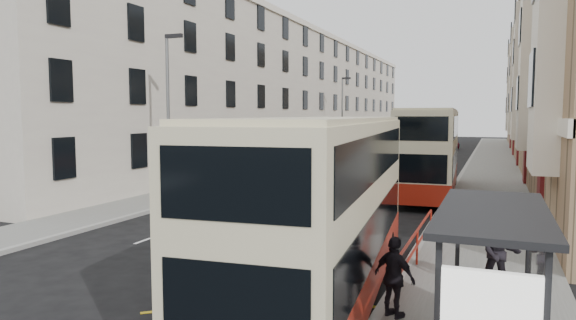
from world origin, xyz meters
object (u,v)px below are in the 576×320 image
at_px(pedestrian_far, 395,277).
at_px(bus_shelter, 502,260).
at_px(street_lamp_near, 169,109).
at_px(double_decker_rear, 430,152).
at_px(street_lamp_far, 343,112).
at_px(car_silver, 390,142).
at_px(pedestrian_mid, 500,253).
at_px(double_decker_front, 325,209).
at_px(white_van, 359,151).
at_px(car_red, 449,144).
at_px(car_dark, 402,138).

bearing_deg(pedestrian_far, bus_shelter, 160.89).
bearing_deg(bus_shelter, street_lamp_near, 139.86).
relative_size(street_lamp_near, double_decker_rear, 0.68).
height_order(street_lamp_far, car_silver, street_lamp_far).
xyz_separation_m(bus_shelter, pedestrian_mid, (0.04, 4.58, -1.04)).
distance_m(pedestrian_far, car_silver, 58.71).
bearing_deg(pedestrian_far, double_decker_front, 6.41).
bearing_deg(double_decker_rear, white_van, 110.39).
distance_m(street_lamp_far, car_silver, 17.87).
bearing_deg(car_silver, white_van, -109.38).
bearing_deg(car_red, street_lamp_far, 65.95).
distance_m(street_lamp_far, white_van, 4.32).
relative_size(pedestrian_mid, pedestrian_far, 1.11).
xyz_separation_m(street_lamp_far, pedestrian_mid, (14.73, -37.81, -3.54)).
xyz_separation_m(double_decker_front, pedestrian_far, (1.73, -0.67, -1.18)).
xyz_separation_m(bus_shelter, car_dark, (-13.54, 71.79, -1.37)).
distance_m(bus_shelter, car_silver, 61.20).
height_order(pedestrian_mid, white_van, pedestrian_mid).
relative_size(pedestrian_far, car_silver, 0.37).
distance_m(white_van, car_silver, 17.39).
height_order(bus_shelter, car_red, bus_shelter).
bearing_deg(pedestrian_mid, car_silver, 95.22).
relative_size(double_decker_front, pedestrian_mid, 5.79).
xyz_separation_m(double_decker_front, car_red, (-1.85, 56.25, -1.46)).
relative_size(car_silver, car_dark, 0.99).
bearing_deg(street_lamp_far, car_red, 61.30).
height_order(pedestrian_mid, car_dark, pedestrian_mid).
bearing_deg(bus_shelter, car_red, 95.40).
relative_size(street_lamp_far, car_silver, 1.74).
relative_size(pedestrian_far, white_van, 0.34).
relative_size(pedestrian_far, car_red, 0.34).
bearing_deg(pedestrian_mid, pedestrian_far, -137.67).
bearing_deg(bus_shelter, pedestrian_far, 133.33).
height_order(double_decker_rear, car_red, double_decker_rear).
relative_size(pedestrian_mid, car_red, 0.38).
xyz_separation_m(pedestrian_mid, car_dark, (-13.58, 67.21, -0.33)).
xyz_separation_m(street_lamp_near, double_decker_front, (10.97, -9.61, -2.45)).
relative_size(bus_shelter, pedestrian_mid, 2.25).
xyz_separation_m(street_lamp_near, car_red, (9.11, 46.64, -3.91)).
xyz_separation_m(street_lamp_far, pedestrian_far, (12.70, -40.28, -3.64)).
xyz_separation_m(street_lamp_near, street_lamp_far, (0.00, 30.00, 0.00)).
height_order(double_decker_front, car_silver, double_decker_front).
distance_m(bus_shelter, street_lamp_near, 19.38).
height_order(bus_shelter, pedestrian_far, bus_shelter).
height_order(street_lamp_near, double_decker_rear, street_lamp_near).
bearing_deg(street_lamp_far, pedestrian_far, -72.50).
bearing_deg(car_silver, pedestrian_far, -99.04).
height_order(double_decker_front, pedestrian_mid, double_decker_front).
height_order(pedestrian_far, car_red, pedestrian_far).
bearing_deg(street_lamp_far, car_silver, 84.75).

